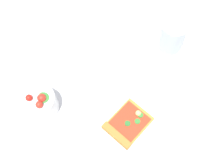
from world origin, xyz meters
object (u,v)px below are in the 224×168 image
(pizza_slice_main, at_px, (126,125))
(soda_glass, at_px, (172,36))
(plate, at_px, (118,116))
(salad_bowl, at_px, (39,103))

(pizza_slice_main, xyz_separation_m, soda_glass, (0.30, 0.12, 0.03))
(plate, relative_size, soda_glass, 2.41)
(pizza_slice_main, xyz_separation_m, salad_bowl, (-0.15, 0.21, 0.02))
(pizza_slice_main, distance_m, salad_bowl, 0.26)
(plate, relative_size, pizza_slice_main, 1.94)
(pizza_slice_main, height_order, salad_bowl, salad_bowl)
(plate, height_order, salad_bowl, salad_bowl)
(pizza_slice_main, height_order, soda_glass, soda_glass)
(plate, distance_m, pizza_slice_main, 0.04)
(soda_glass, bearing_deg, salad_bowl, 168.82)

